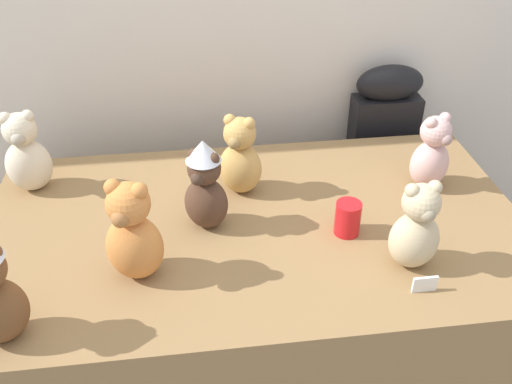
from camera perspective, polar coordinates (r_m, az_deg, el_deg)
name	(u,v)px	position (r m, az deg, el deg)	size (l,w,h in m)	color
display_table	(256,305)	(2.05, 0.00, -11.42)	(1.74, 0.99, 0.75)	olive
instrument_case	(377,170)	(2.57, 12.25, 2.23)	(0.28, 0.12, 1.00)	black
teddy_bear_ginger	(133,234)	(1.56, -12.45, -4.18)	(0.20, 0.18, 0.32)	#D17F3D
teddy_bear_blush	(431,154)	(2.00, 17.44, 3.72)	(0.18, 0.17, 0.27)	beige
teddy_bear_honey	(240,158)	(1.88, -1.63, 3.53)	(0.19, 0.18, 0.29)	tan
teddy_bear_cocoa	(205,186)	(1.71, -5.21, 0.61)	(0.18, 0.17, 0.31)	#4C3323
teddy_bear_sand	(416,227)	(1.63, 15.95, -3.49)	(0.15, 0.13, 0.28)	#CCB78E
teddy_bear_cream	(26,154)	(2.04, -22.38, 3.59)	(0.16, 0.14, 0.30)	beige
party_cup_red	(348,218)	(1.75, 9.32, -2.65)	(0.08, 0.08, 0.11)	red
name_card_front_left	(425,284)	(1.62, 16.82, -8.98)	(0.07, 0.01, 0.05)	white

